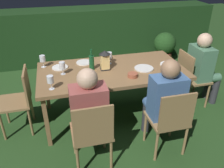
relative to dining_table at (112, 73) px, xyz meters
The scene contains 25 objects.
ground_plane 0.70m from the dining_table, ahead, with size 16.00×16.00×0.00m, color #26471E.
dining_table is the anchor object (origin of this frame).
chair_side_left_b 1.01m from the dining_table, 63.47° to the right, with size 0.42×0.40×0.87m.
person_in_blue 0.82m from the dining_table, 57.36° to the right, with size 0.38×0.47×1.15m.
chair_side_left_a 1.01m from the dining_table, 116.53° to the right, with size 0.42×0.40×0.87m.
person_in_rust 0.82m from the dining_table, 122.64° to the right, with size 0.38×0.47×1.15m.
chair_head_near 1.25m from the dining_table, behind, with size 0.40×0.42×0.87m.
chair_head_far 1.25m from the dining_table, ahead, with size 0.40×0.42×0.87m.
person_in_green 1.43m from the dining_table, ahead, with size 0.48×0.38×1.15m.
lantern_centerpiece 0.22m from the dining_table, 157.71° to the left, with size 0.15×0.15×0.27m.
green_bottle_on_table 0.31m from the dining_table, 166.55° to the left, with size 0.07×0.07×0.29m.
wine_glass_a 0.63m from the dining_table, 138.05° to the right, with size 0.08×0.08×0.17m.
wine_glass_b 0.26m from the dining_table, 86.35° to the left, with size 0.08×0.08×0.17m.
wine_glass_c 0.89m from the dining_table, 157.23° to the right, with size 0.08×0.08×0.17m.
wine_glass_d 0.97m from the dining_table, 160.54° to the left, with size 0.08×0.08×0.17m.
wine_glass_e 0.67m from the dining_table, behind, with size 0.08×0.08×0.17m.
plate_a 0.44m from the dining_table, 11.51° to the right, with size 0.26×0.26×0.01m, color silver.
plate_b 0.72m from the dining_table, 161.36° to the left, with size 0.22×0.22×0.01m, color white.
plate_c 0.82m from the dining_table, ahead, with size 0.24×0.24×0.01m, color white.
plate_d 0.46m from the dining_table, 136.82° to the left, with size 0.22×0.22×0.01m, color silver.
bowl_olives 0.44m from the dining_table, 143.25° to the right, with size 0.12×0.12×0.04m.
bowl_bread 0.38m from the dining_table, 89.02° to the left, with size 0.16×0.16×0.06m.
bowl_salad 0.35m from the dining_table, 54.45° to the right, with size 0.13×0.13×0.05m.
hedge_backdrop 2.36m from the dining_table, 90.00° to the left, with size 5.84×0.72×1.13m, color #193816.
potted_plant_by_hedge 2.35m from the dining_table, 45.65° to the left, with size 0.48×0.48×0.67m.
Camera 1 is at (-0.70, -2.72, 2.07)m, focal length 36.76 mm.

